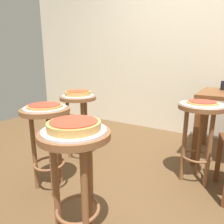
{
  "coord_description": "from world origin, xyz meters",
  "views": [
    {
      "loc": [
        0.58,
        -1.41,
        1.04
      ],
      "look_at": [
        -0.31,
        0.02,
        0.62
      ],
      "focal_mm": 32.61,
      "sensor_mm": 36.0,
      "label": 1
    }
  ],
  "objects_px": {
    "pizza_rear": "(202,102)",
    "serving_plate_rear": "(202,104)",
    "stool_middle": "(47,131)",
    "pizza_leftside": "(78,93)",
    "stool_foreground": "(76,164)",
    "serving_plate_foreground": "(74,130)",
    "serving_plate_middle": "(45,108)",
    "pizza_foreground": "(74,125)",
    "stool_rear": "(199,126)",
    "cup_far_edge": "(224,86)",
    "pizza_middle": "(45,106)",
    "serving_plate_leftside": "(78,96)",
    "stool_leftside": "(79,113)"
  },
  "relations": [
    {
      "from": "stool_foreground",
      "to": "serving_plate_rear",
      "type": "distance_m",
      "value": 1.16
    },
    {
      "from": "pizza_foreground",
      "to": "serving_plate_middle",
      "type": "height_order",
      "value": "pizza_foreground"
    },
    {
      "from": "pizza_foreground",
      "to": "serving_plate_rear",
      "type": "xyz_separation_m",
      "value": [
        0.45,
        1.06,
        -0.03
      ]
    },
    {
      "from": "stool_rear",
      "to": "stool_middle",
      "type": "bearing_deg",
      "value": -142.17
    },
    {
      "from": "pizza_foreground",
      "to": "pizza_middle",
      "type": "bearing_deg",
      "value": 153.08
    },
    {
      "from": "serving_plate_middle",
      "to": "pizza_middle",
      "type": "distance_m",
      "value": 0.02
    },
    {
      "from": "pizza_foreground",
      "to": "pizza_rear",
      "type": "xyz_separation_m",
      "value": [
        0.45,
        1.06,
        -0.01
      ]
    },
    {
      "from": "pizza_foreground",
      "to": "stool_middle",
      "type": "height_order",
      "value": "pizza_foreground"
    },
    {
      "from": "pizza_leftside",
      "to": "cup_far_edge",
      "type": "height_order",
      "value": "cup_far_edge"
    },
    {
      "from": "pizza_middle",
      "to": "stool_rear",
      "type": "height_order",
      "value": "pizza_middle"
    },
    {
      "from": "stool_foreground",
      "to": "pizza_leftside",
      "type": "bearing_deg",
      "value": 130.26
    },
    {
      "from": "serving_plate_leftside",
      "to": "stool_foreground",
      "type": "bearing_deg",
      "value": -49.74
    },
    {
      "from": "stool_middle",
      "to": "serving_plate_rear",
      "type": "height_order",
      "value": "serving_plate_rear"
    },
    {
      "from": "pizza_foreground",
      "to": "stool_rear",
      "type": "distance_m",
      "value": 1.17
    },
    {
      "from": "pizza_foreground",
      "to": "serving_plate_rear",
      "type": "relative_size",
      "value": 0.78
    },
    {
      "from": "stool_foreground",
      "to": "serving_plate_rear",
      "type": "relative_size",
      "value": 1.97
    },
    {
      "from": "pizza_foreground",
      "to": "stool_rear",
      "type": "relative_size",
      "value": 0.4
    },
    {
      "from": "pizza_rear",
      "to": "serving_plate_rear",
      "type": "bearing_deg",
      "value": 45.0
    },
    {
      "from": "serving_plate_foreground",
      "to": "stool_middle",
      "type": "bearing_deg",
      "value": 153.08
    },
    {
      "from": "serving_plate_middle",
      "to": "pizza_leftside",
      "type": "relative_size",
      "value": 1.2
    },
    {
      "from": "cup_far_edge",
      "to": "serving_plate_foreground",
      "type": "bearing_deg",
      "value": -106.66
    },
    {
      "from": "serving_plate_foreground",
      "to": "pizza_rear",
      "type": "height_order",
      "value": "pizza_rear"
    },
    {
      "from": "stool_middle",
      "to": "cup_far_edge",
      "type": "height_order",
      "value": "cup_far_edge"
    },
    {
      "from": "serving_plate_rear",
      "to": "pizza_rear",
      "type": "bearing_deg",
      "value": -135.0
    },
    {
      "from": "stool_middle",
      "to": "pizza_leftside",
      "type": "distance_m",
      "value": 0.63
    },
    {
      "from": "cup_far_edge",
      "to": "stool_leftside",
      "type": "bearing_deg",
      "value": -142.36
    },
    {
      "from": "pizza_rear",
      "to": "cup_far_edge",
      "type": "height_order",
      "value": "cup_far_edge"
    },
    {
      "from": "serving_plate_leftside",
      "to": "stool_rear",
      "type": "bearing_deg",
      "value": 9.94
    },
    {
      "from": "stool_rear",
      "to": "serving_plate_rear",
      "type": "relative_size",
      "value": 1.97
    },
    {
      "from": "serving_plate_foreground",
      "to": "stool_rear",
      "type": "bearing_deg",
      "value": 67.19
    },
    {
      "from": "serving_plate_foreground",
      "to": "stool_middle",
      "type": "distance_m",
      "value": 0.65
    },
    {
      "from": "stool_middle",
      "to": "stool_rear",
      "type": "height_order",
      "value": "same"
    },
    {
      "from": "pizza_foreground",
      "to": "stool_middle",
      "type": "distance_m",
      "value": 0.66
    },
    {
      "from": "serving_plate_middle",
      "to": "pizza_middle",
      "type": "xyz_separation_m",
      "value": [
        0.0,
        0.0,
        0.02
      ]
    },
    {
      "from": "serving_plate_middle",
      "to": "pizza_middle",
      "type": "height_order",
      "value": "pizza_middle"
    },
    {
      "from": "stool_foreground",
      "to": "pizza_leftside",
      "type": "relative_size",
      "value": 2.58
    },
    {
      "from": "stool_rear",
      "to": "serving_plate_rear",
      "type": "bearing_deg",
      "value": 63.43
    },
    {
      "from": "serving_plate_middle",
      "to": "serving_plate_rear",
      "type": "xyz_separation_m",
      "value": [
        1.0,
        0.78,
        0.0
      ]
    },
    {
      "from": "pizza_middle",
      "to": "cup_far_edge",
      "type": "distance_m",
      "value": 1.91
    },
    {
      "from": "pizza_middle",
      "to": "stool_rear",
      "type": "bearing_deg",
      "value": 37.83
    },
    {
      "from": "pizza_leftside",
      "to": "pizza_rear",
      "type": "xyz_separation_m",
      "value": [
        1.17,
        0.2,
        -0.01
      ]
    },
    {
      "from": "serving_plate_middle",
      "to": "pizza_leftside",
      "type": "bearing_deg",
      "value": 106.36
    },
    {
      "from": "stool_foreground",
      "to": "serving_plate_rear",
      "type": "xyz_separation_m",
      "value": [
        0.45,
        1.06,
        0.19
      ]
    },
    {
      "from": "serving_plate_leftside",
      "to": "cup_far_edge",
      "type": "relative_size",
      "value": 3.25
    },
    {
      "from": "serving_plate_foreground",
      "to": "pizza_foreground",
      "type": "bearing_deg",
      "value": 180.0
    },
    {
      "from": "stool_middle",
      "to": "pizza_foreground",
      "type": "bearing_deg",
      "value": -26.92
    },
    {
      "from": "serving_plate_foreground",
      "to": "pizza_foreground",
      "type": "xyz_separation_m",
      "value": [
        -0.0,
        0.0,
        0.03
      ]
    },
    {
      "from": "serving_plate_foreground",
      "to": "serving_plate_middle",
      "type": "relative_size",
      "value": 1.04
    },
    {
      "from": "pizza_middle",
      "to": "pizza_rear",
      "type": "distance_m",
      "value": 1.27
    },
    {
      "from": "pizza_foreground",
      "to": "serving_plate_middle",
      "type": "xyz_separation_m",
      "value": [
        -0.56,
        0.28,
        -0.03
      ]
    }
  ]
}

